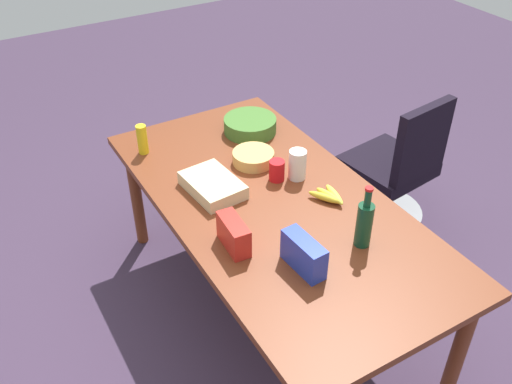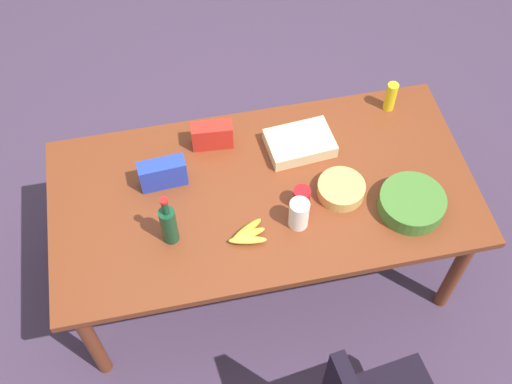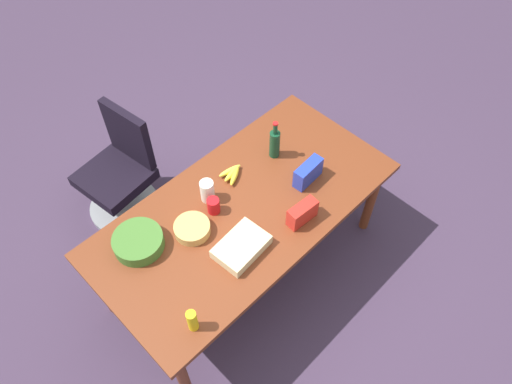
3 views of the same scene
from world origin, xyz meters
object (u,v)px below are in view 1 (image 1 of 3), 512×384
Objects in this scene: chip_bowl at (253,157)px; banana_bunch at (329,196)px; chip_bag_blue at (304,254)px; wine_bottle at (364,223)px; red_solo_cup at (277,170)px; mustard_bottle at (142,139)px; conference_table at (274,214)px; salad_bowl at (250,125)px; chip_bag_red at (234,234)px; mayo_jar at (297,165)px; sheet_cake at (213,185)px; office_chair at (393,177)px.

chip_bowl reaches higher than banana_bunch.
wine_bottle reaches higher than chip_bag_blue.
red_solo_cup is 0.77m from mustard_bottle.
salad_bowl is (0.64, -0.24, 0.12)m from conference_table.
conference_table is at bearing -59.96° from chip_bag_red.
salad_bowl reaches higher than chip_bowl.
red_solo_cup is 0.31m from banana_bunch.
wine_bottle is at bearing 175.98° from mayo_jar.
chip_bowl is 1.33× the size of mustard_bottle.
red_solo_cup is 0.56m from chip_bag_red.
wine_bottle is (-0.57, 0.04, 0.04)m from mayo_jar.
banana_bunch is at bearing -144.51° from mustard_bottle.
conference_table is 0.85m from mustard_bottle.
chip_bag_blue is 1.10× the size of chip_bag_red.
red_solo_cup is at bearing -102.84° from sheet_cake.
chip_bag_blue reaches higher than banana_bunch.
office_chair is at bearing -87.67° from sheet_cake.
sheet_cake is 0.43m from chip_bag_red.
conference_table is at bearing 62.49° from banana_bunch.
banana_bunch is at bearing -11.66° from wine_bottle.
chip_bag_red is (-0.06, 0.56, 0.05)m from banana_bunch.
mustard_bottle is at bearing 43.31° from mayo_jar.
wine_bottle is (-0.46, -0.17, 0.19)m from conference_table.
office_chair is 1.61m from mustard_bottle.
mayo_jar is 0.86m from mustard_bottle.
wine_bottle is at bearing 168.34° from banana_bunch.
wine_bottle is 1.32m from mustard_bottle.
mayo_jar is at bearing 100.79° from office_chair.
office_chair is 1.50m from chip_bag_blue.
red_solo_cup is 0.50× the size of chip_bag_blue.
chip_bag_blue reaches higher than conference_table.
banana_bunch is 1.05× the size of mustard_bottle.
chip_bag_red reaches higher than salad_bowl.
chip_bowl is at bearing -14.28° from conference_table.
chip_bowl is at bearing -68.13° from sheet_cake.
red_solo_cup reaches higher than salad_bowl.
chip_bag_red is at bearing 145.95° from salad_bowl.
chip_bowl is at bearing 17.50° from banana_bunch.
conference_table is 9.00× the size of chip_bowl.
chip_bag_blue is at bearing 121.00° from office_chair.
wine_bottle is at bearing -118.65° from chip_bag_red.
office_chair is 1.02m from salad_bowl.
chip_bowl is (0.12, -0.31, -0.00)m from sheet_cake.
banana_bunch is 0.88× the size of chip_bag_red.
chip_bag_blue is 0.32m from chip_bag_red.
chip_bag_red is (-0.83, 0.56, 0.03)m from salad_bowl.
sheet_cake is at bearing 111.87° from chip_bowl.
conference_table is at bearing 118.80° from mayo_jar.
chip_bowl reaches higher than conference_table.
wine_bottle is (-0.74, 0.91, 0.52)m from office_chair.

